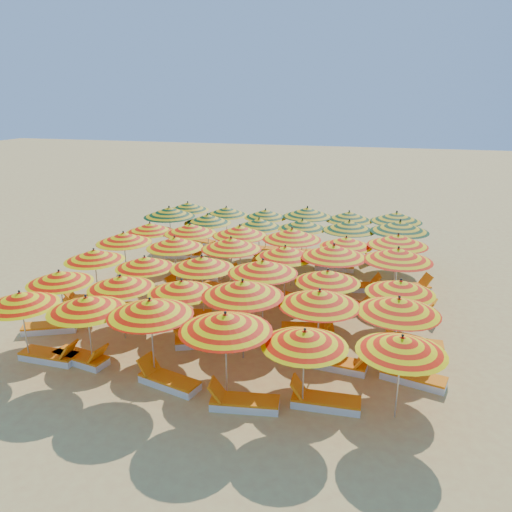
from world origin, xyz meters
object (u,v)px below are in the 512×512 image
(umbrella_34, at_px, (349,226))
(lounger_9, at_px, (86,300))
(lounger_17, at_px, (348,305))
(lounger_21, at_px, (359,287))
(umbrella_2, at_px, (150,307))
(umbrella_38, at_px, (266,214))
(lounger_8, at_px, (412,377))
(lounger_23, at_px, (185,254))
(umbrella_25, at_px, (190,229))
(lounger_10, at_px, (136,307))
(umbrella_1, at_px, (86,304))
(umbrella_17, at_px, (400,287))
(lounger_4, at_px, (324,401))
(umbrella_27, at_px, (292,234))
(beachgoer_b, at_px, (317,303))
(lounger_15, at_px, (221,289))
(umbrella_23, at_px, (398,254))
(lounger_16, at_px, (300,301))
(umbrella_29, at_px, (398,240))
(lounger_28, at_px, (293,253))
(umbrella_5, at_px, (402,344))
(umbrella_21, at_px, (285,252))
(umbrella_19, at_px, (175,242))
(umbrella_28, at_px, (346,242))
(umbrella_7, at_px, (121,282))
(umbrella_15, at_px, (263,267))
(umbrella_9, at_px, (243,288))
(lounger_7, at_px, (338,364))
(umbrella_12, at_px, (94,255))
(lounger_13, at_px, (412,344))
(lounger_3, at_px, (243,402))
(umbrella_3, at_px, (225,322))
(lounger_6, at_px, (201,340))
(lounger_19, at_px, (203,273))
(lounger_25, at_px, (336,267))
(umbrella_37, at_px, (226,211))
(lounger_2, at_px, (168,381))
(umbrella_33, at_px, (302,224))
(umbrella_40, at_px, (349,216))
(umbrella_36, at_px, (188,206))
(umbrella_30, at_px, (169,212))
(lounger_1, at_px, (82,358))
(umbrella_41, at_px, (396,217))
(umbrella_24, at_px, (150,228))
(lounger_0, at_px, (50,356))
(lounger_27, at_px, (277,250))
(lounger_29, at_px, (379,259))
(lounger_26, at_px, (199,241))
(umbrella_10, at_px, (319,298))
(umbrella_31, at_px, (208,219))
(lounger_14, at_px, (187,291))

(umbrella_34, distance_m, lounger_9, 11.00)
(lounger_17, distance_m, lounger_21, 1.95)
(umbrella_2, relative_size, umbrella_38, 0.97)
(lounger_8, bearing_deg, lounger_23, -25.40)
(umbrella_25, xyz_separation_m, lounger_10, (-0.50, -4.04, -1.91))
(umbrella_1, distance_m, umbrella_17, 9.05)
(lounger_4, bearing_deg, umbrella_27, -75.05)
(lounger_21, distance_m, beachgoer_b, 3.63)
(lounger_15, relative_size, lounger_21, 1.00)
(umbrella_23, relative_size, lounger_16, 1.54)
(umbrella_29, bearing_deg, lounger_28, 143.13)
(umbrella_17, bearing_deg, umbrella_27, 135.18)
(umbrella_5, bearing_deg, umbrella_21, 123.87)
(umbrella_19, relative_size, beachgoer_b, 1.62)
(umbrella_28, bearing_deg, umbrella_38, 138.24)
(umbrella_7, xyz_separation_m, umbrella_15, (4.02, 1.98, 0.21))
(umbrella_34, xyz_separation_m, lounger_28, (-2.72, 1.71, -1.95))
(umbrella_9, xyz_separation_m, lounger_7, (2.76, 0.15, -2.05))
(umbrella_12, bearing_deg, lounger_13, -1.57)
(lounger_3, bearing_deg, lounger_10, -48.59)
(umbrella_3, height_order, lounger_6, umbrella_3)
(umbrella_9, xyz_separation_m, lounger_19, (-3.68, 6.18, -2.05))
(umbrella_12, relative_size, lounger_25, 1.48)
(umbrella_37, bearing_deg, lounger_2, -78.69)
(umbrella_9, height_order, lounger_6, umbrella_9)
(umbrella_33, distance_m, umbrella_40, 2.62)
(umbrella_15, relative_size, umbrella_36, 1.28)
(umbrella_30, relative_size, lounger_4, 1.45)
(lounger_1, relative_size, lounger_15, 0.99)
(lounger_21, distance_m, lounger_23, 8.57)
(umbrella_7, relative_size, beachgoer_b, 1.85)
(umbrella_34, height_order, umbrella_41, umbrella_41)
(umbrella_7, distance_m, umbrella_24, 6.49)
(umbrella_24, bearing_deg, lounger_17, -12.58)
(umbrella_5, bearing_deg, lounger_2, -178.13)
(umbrella_12, relative_size, lounger_0, 1.49)
(lounger_27, relative_size, lounger_29, 1.00)
(lounger_16, xyz_separation_m, lounger_25, (0.80, 4.24, 0.00))
(umbrella_17, relative_size, umbrella_37, 1.18)
(umbrella_37, distance_m, lounger_28, 3.87)
(umbrella_30, distance_m, umbrella_38, 4.58)
(lounger_1, xyz_separation_m, lounger_7, (7.19, 1.65, 0.00))
(umbrella_41, bearing_deg, lounger_26, 177.75)
(umbrella_10, bearing_deg, lounger_16, 106.75)
(umbrella_31, distance_m, lounger_26, 3.41)
(umbrella_1, relative_size, umbrella_9, 0.77)
(lounger_7, bearing_deg, lounger_8, 1.17)
(umbrella_24, bearing_deg, lounger_14, -41.37)
(umbrella_21, relative_size, lounger_29, 1.54)
(umbrella_29, height_order, lounger_8, umbrella_29)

